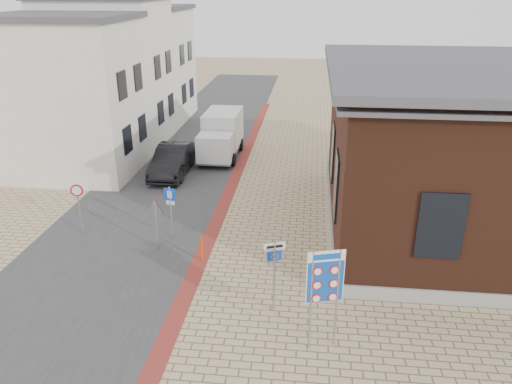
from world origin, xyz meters
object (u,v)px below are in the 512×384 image
at_px(border_sign, 325,279).
at_px(parking_sign, 170,204).
at_px(sedan, 173,160).
at_px(essen_sign, 274,263).
at_px(box_truck, 221,135).
at_px(bollard, 202,249).

relative_size(border_sign, parking_sign, 1.38).
height_order(sedan, essen_sign, essen_sign).
height_order(sedan, border_sign, border_sign).
height_order(sedan, box_truck, box_truck).
bearing_deg(box_truck, bollard, -83.02).
xyz_separation_m(essen_sign, bollard, (-2.90, 2.71, -1.19)).
bearing_deg(bollard, essen_sign, -43.02).
bearing_deg(border_sign, sedan, 104.70).
distance_m(sedan, box_truck, 3.94).
bearing_deg(parking_sign, border_sign, -30.79).
xyz_separation_m(sedan, essen_sign, (6.47, -11.80, 0.91)).
bearing_deg(sedan, bollard, -69.63).
bearing_deg(border_sign, essen_sign, 117.28).
bearing_deg(essen_sign, parking_sign, 114.97).
distance_m(sedan, parking_sign, 7.69).
bearing_deg(bollard, box_truck, 96.67).
xyz_separation_m(sedan, box_truck, (2.12, 3.27, 0.57)).
distance_m(essen_sign, parking_sign, 6.30).
bearing_deg(bollard, sedan, 111.42).
relative_size(border_sign, bollard, 3.04).
bearing_deg(box_truck, border_sign, -70.34).
distance_m(box_truck, parking_sign, 10.67).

